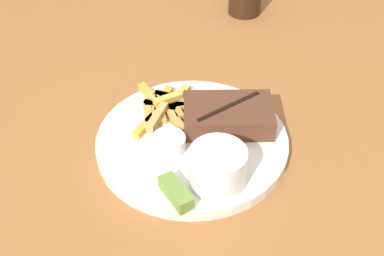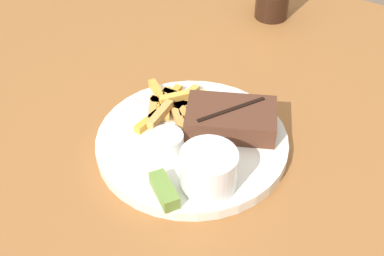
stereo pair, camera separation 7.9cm
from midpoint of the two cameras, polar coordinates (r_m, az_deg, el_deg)
The scene contains 9 objects.
dining_table at distance 0.87m, azimuth 2.61°, elevation -5.84°, with size 1.29×1.18×0.78m.
dinner_plate at distance 0.81m, azimuth 2.79°, elevation -1.67°, with size 0.29×0.29×0.02m.
steak_portion at distance 0.81m, azimuth 6.95°, elevation 0.88°, with size 0.16×0.13×0.04m.
fries_pile at distance 0.85m, azimuth 0.42°, elevation 2.40°, with size 0.12×0.14×0.02m.
coleslaw_cup at distance 0.71m, azimuth 4.97°, elevation -4.39°, with size 0.08×0.08×0.06m.
dipping_sauce_cup at distance 0.78m, azimuth 0.20°, elevation -1.46°, with size 0.05×0.05×0.02m.
pickle_spear at distance 0.71m, azimuth 0.19°, elevation -6.82°, with size 0.06×0.05×0.02m.
fork_utensil at distance 0.84m, azimuth -1.19°, elevation 1.24°, with size 0.13×0.04×0.00m.
knife_utensil at distance 0.82m, azimuth 4.01°, elevation 0.42°, with size 0.07×0.16×0.01m.
Camera 2 is at (0.31, -0.51, 1.34)m, focal length 50.00 mm.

